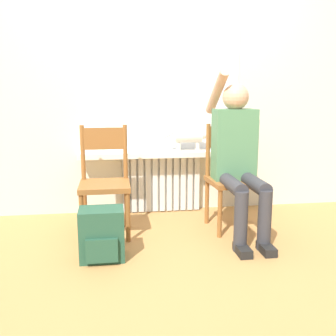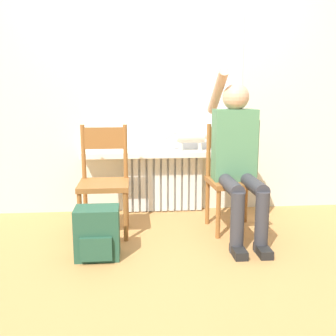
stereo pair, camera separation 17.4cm
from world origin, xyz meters
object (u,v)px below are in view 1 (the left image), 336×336
Objects in this scene: cat at (190,137)px; chair_left at (105,180)px; backpack at (102,235)px; person at (238,152)px; chair_right at (232,176)px.

chair_left is at bearing -149.26° from cat.
backpack is at bearing -129.47° from cat.
cat is 1.39m from backpack.
person reaches higher than chair_left.
person is (0.00, -0.13, 0.22)m from chair_right.
chair_left is at bearing 176.70° from chair_right.
chair_right is at bearing 25.41° from backpack.
person reaches higher than backpack.
cat is (-0.27, 0.47, 0.28)m from chair_right.
chair_left is 1.09m from person.
chair_right reaches higher than backpack.
chair_left is 0.96m from cat.
person is at bearing -92.00° from chair_right.
backpack is (-0.81, -0.98, -0.55)m from cat.
chair_right is at bearing 0.28° from chair_left.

